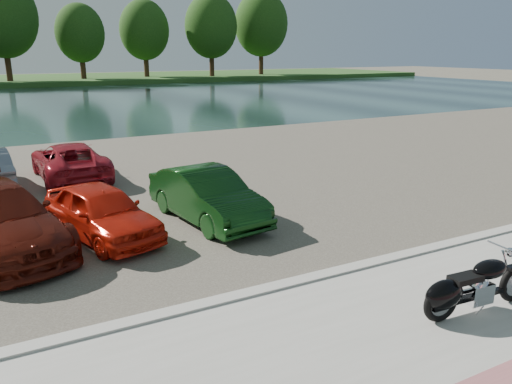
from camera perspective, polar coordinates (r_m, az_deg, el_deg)
ground at (r=8.80m, az=17.41°, el=-14.14°), size 200.00×200.00×0.00m
promenade at (r=8.22m, az=22.54°, el=-16.56°), size 60.00×6.00×0.10m
kerb at (r=10.08m, az=9.34°, el=-9.12°), size 60.00×0.30×0.14m
parking_lot at (r=17.68m, az=-8.46°, el=1.74°), size 60.00×18.00×0.04m
river at (r=45.75m, az=-21.01°, el=9.49°), size 120.00×40.00×0.00m
far_bank at (r=77.51m, az=-24.24°, el=11.60°), size 120.00×24.00×0.60m
far_trees at (r=71.76m, az=-20.89°, el=17.48°), size 70.25×10.68×12.52m
motorcycle at (r=8.99m, az=23.25°, el=-10.03°), size 2.33×0.75×1.05m
car_4 at (r=12.16m, az=-17.23°, el=-2.18°), size 2.49×3.99×1.27m
car_5 at (r=12.82m, az=-5.61°, el=-0.41°), size 1.96×4.23×1.34m
car_10 at (r=18.20m, az=-20.52°, el=3.37°), size 2.26×4.56×1.24m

